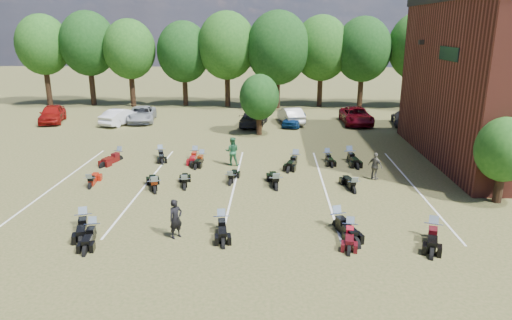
{
  "coord_description": "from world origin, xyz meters",
  "views": [
    {
      "loc": [
        -0.88,
        -21.04,
        8.57
      ],
      "look_at": [
        -1.83,
        4.0,
        1.2
      ],
      "focal_mm": 32.0,
      "sensor_mm": 36.0,
      "label": 1
    }
  ],
  "objects_px": {
    "car_0": "(52,114)",
    "motorcycle_3": "(222,229)",
    "car_4": "(294,119)",
    "motorcycle_7": "(90,188)",
    "person_grey": "(375,166)",
    "person_green": "(232,151)",
    "motorcycle_0": "(84,228)",
    "person_black": "(176,219)",
    "motorcycle_14": "(119,160)"
  },
  "relations": [
    {
      "from": "motorcycle_14",
      "to": "person_green",
      "type": "bearing_deg",
      "value": 12.53
    },
    {
      "from": "person_grey",
      "to": "motorcycle_7",
      "type": "height_order",
      "value": "person_grey"
    },
    {
      "from": "car_4",
      "to": "motorcycle_7",
      "type": "distance_m",
      "value": 20.57
    },
    {
      "from": "car_4",
      "to": "motorcycle_3",
      "type": "xyz_separation_m",
      "value": [
        -4.1,
        -21.78,
        -0.65
      ]
    },
    {
      "from": "person_green",
      "to": "car_4",
      "type": "bearing_deg",
      "value": -108.98
    },
    {
      "from": "car_0",
      "to": "motorcycle_3",
      "type": "xyz_separation_m",
      "value": [
        18.15,
        -22.46,
        -0.81
      ]
    },
    {
      "from": "motorcycle_7",
      "to": "car_4",
      "type": "bearing_deg",
      "value": -132.54
    },
    {
      "from": "person_black",
      "to": "motorcycle_0",
      "type": "height_order",
      "value": "person_black"
    },
    {
      "from": "person_green",
      "to": "motorcycle_3",
      "type": "relative_size",
      "value": 0.82
    },
    {
      "from": "person_grey",
      "to": "motorcycle_7",
      "type": "relative_size",
      "value": 0.77
    },
    {
      "from": "car_4",
      "to": "motorcycle_0",
      "type": "height_order",
      "value": "car_4"
    },
    {
      "from": "car_0",
      "to": "person_grey",
      "type": "distance_m",
      "value": 30.46
    },
    {
      "from": "motorcycle_14",
      "to": "car_4",
      "type": "bearing_deg",
      "value": 61.71
    },
    {
      "from": "person_black",
      "to": "person_grey",
      "type": "relative_size",
      "value": 1.05
    },
    {
      "from": "car_4",
      "to": "motorcycle_14",
      "type": "relative_size",
      "value": 1.64
    },
    {
      "from": "person_green",
      "to": "motorcycle_0",
      "type": "distance_m",
      "value": 11.31
    },
    {
      "from": "person_green",
      "to": "motorcycle_14",
      "type": "height_order",
      "value": "person_green"
    },
    {
      "from": "motorcycle_0",
      "to": "motorcycle_3",
      "type": "distance_m",
      "value": 6.1
    },
    {
      "from": "person_green",
      "to": "motorcycle_0",
      "type": "height_order",
      "value": "person_green"
    },
    {
      "from": "motorcycle_3",
      "to": "motorcycle_7",
      "type": "relative_size",
      "value": 1.08
    },
    {
      "from": "person_green",
      "to": "motorcycle_14",
      "type": "relative_size",
      "value": 0.79
    },
    {
      "from": "car_4",
      "to": "motorcycle_3",
      "type": "bearing_deg",
      "value": -83.45
    },
    {
      "from": "car_4",
      "to": "motorcycle_14",
      "type": "height_order",
      "value": "car_4"
    },
    {
      "from": "person_black",
      "to": "motorcycle_0",
      "type": "bearing_deg",
      "value": 124.97
    },
    {
      "from": "person_black",
      "to": "motorcycle_7",
      "type": "xyz_separation_m",
      "value": [
        -6.02,
        5.92,
        -0.84
      ]
    },
    {
      "from": "person_grey",
      "to": "motorcycle_14",
      "type": "distance_m",
      "value": 16.49
    },
    {
      "from": "motorcycle_3",
      "to": "motorcycle_14",
      "type": "xyz_separation_m",
      "value": [
        -7.99,
        10.42,
        0.0
      ]
    },
    {
      "from": "car_4",
      "to": "person_green",
      "type": "relative_size",
      "value": 2.07
    },
    {
      "from": "car_0",
      "to": "motorcycle_3",
      "type": "height_order",
      "value": "car_0"
    },
    {
      "from": "car_0",
      "to": "motorcycle_3",
      "type": "bearing_deg",
      "value": -65.95
    },
    {
      "from": "person_black",
      "to": "motorcycle_0",
      "type": "relative_size",
      "value": 0.72
    },
    {
      "from": "motorcycle_0",
      "to": "motorcycle_14",
      "type": "distance_m",
      "value": 10.68
    },
    {
      "from": "motorcycle_0",
      "to": "motorcycle_14",
      "type": "bearing_deg",
      "value": 82.34
    },
    {
      "from": "person_black",
      "to": "motorcycle_0",
      "type": "distance_m",
      "value": 4.43
    },
    {
      "from": "car_0",
      "to": "motorcycle_14",
      "type": "relative_size",
      "value": 2.04
    },
    {
      "from": "motorcycle_0",
      "to": "motorcycle_3",
      "type": "bearing_deg",
      "value": -17.0
    },
    {
      "from": "motorcycle_7",
      "to": "motorcycle_0",
      "type": "bearing_deg",
      "value": 101.68
    },
    {
      "from": "person_grey",
      "to": "car_0",
      "type": "bearing_deg",
      "value": 16.7
    },
    {
      "from": "car_0",
      "to": "motorcycle_3",
      "type": "relative_size",
      "value": 2.1
    },
    {
      "from": "motorcycle_7",
      "to": "motorcycle_14",
      "type": "xyz_separation_m",
      "value": [
        -0.16,
        5.37,
        0.0
      ]
    },
    {
      "from": "car_4",
      "to": "motorcycle_0",
      "type": "bearing_deg",
      "value": -97.77
    },
    {
      "from": "motorcycle_7",
      "to": "motorcycle_3",
      "type": "bearing_deg",
      "value": 140.19
    },
    {
      "from": "car_4",
      "to": "person_green",
      "type": "xyz_separation_m",
      "value": [
        -4.47,
        -12.16,
        0.27
      ]
    },
    {
      "from": "motorcycle_3",
      "to": "person_grey",
      "type": "bearing_deg",
      "value": 32.64
    },
    {
      "from": "person_black",
      "to": "motorcycle_14",
      "type": "distance_m",
      "value": 12.9
    },
    {
      "from": "person_black",
      "to": "car_0",
      "type": "bearing_deg",
      "value": 80.32
    },
    {
      "from": "car_0",
      "to": "motorcycle_3",
      "type": "distance_m",
      "value": 28.89
    },
    {
      "from": "car_0",
      "to": "person_green",
      "type": "xyz_separation_m",
      "value": [
        17.78,
        -12.84,
        0.11
      ]
    },
    {
      "from": "person_grey",
      "to": "person_green",
      "type": "bearing_deg",
      "value": 30.43
    },
    {
      "from": "motorcycle_3",
      "to": "motorcycle_0",
      "type": "bearing_deg",
      "value": 172.47
    }
  ]
}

